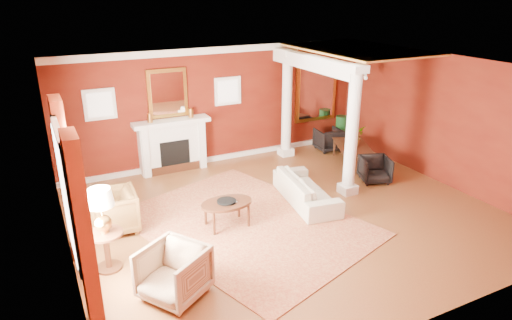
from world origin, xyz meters
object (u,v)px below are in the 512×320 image
side_table (103,217)px  dining_table (353,149)px  coffee_table (227,204)px  sofa (306,185)px  armchair_leopard (113,210)px  armchair_stripe (173,271)px

side_table → dining_table: bearing=17.2°
coffee_table → side_table: side_table is taller
sofa → coffee_table: size_ratio=1.99×
armchair_leopard → dining_table: size_ratio=0.62×
armchair_stripe → side_table: bearing=179.8°
armchair_leopard → armchair_stripe: size_ratio=0.99×
side_table → dining_table: 6.73m
sofa → armchair_leopard: 3.87m
sofa → armchair_leopard: (-3.82, 0.58, 0.04)m
armchair_stripe → coffee_table: 2.18m
coffee_table → armchair_leopard: bearing=157.7°
armchair_stripe → side_table: 1.46m
armchair_leopard → sofa: bearing=84.5°
coffee_table → side_table: (-2.25, -0.43, 0.48)m
coffee_table → dining_table: bearing=20.5°
coffee_table → side_table: size_ratio=0.71×
armchair_leopard → armchair_stripe: bearing=13.2°
armchair_stripe → side_table: size_ratio=0.62×
side_table → dining_table: (6.41, 1.98, -0.54)m
coffee_table → armchair_stripe: bearing=-133.8°
armchair_leopard → coffee_table: (1.93, -0.79, 0.03)m
armchair_leopard → armchair_stripe: (0.42, -2.37, 0.00)m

